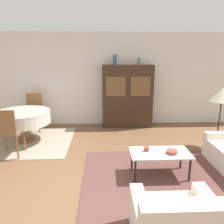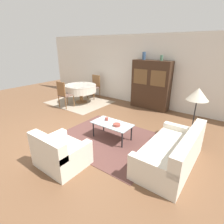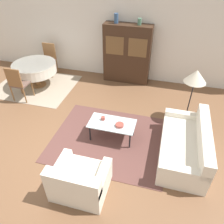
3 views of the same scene
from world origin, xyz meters
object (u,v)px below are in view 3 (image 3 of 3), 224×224
Objects in this scene: cup at (103,118)px; coffee_table at (112,125)px; dining_chair_far at (49,57)px; vase_tall at (116,18)px; floor_lamp at (196,77)px; bowl at (120,125)px; vase_short at (140,22)px; dining_table at (35,68)px; armchair at (80,181)px; display_cabinet at (127,54)px; couch at (186,146)px; dining_chair_near at (18,82)px.

coffee_table is at bearing -16.03° from cup.
cup is (2.70, -2.52, -0.11)m from dining_chair_far.
vase_tall is (-0.41, 2.73, 1.46)m from cup.
bowl is (-1.47, -1.27, -0.71)m from floor_lamp.
cup is 3.09m from vase_short.
dining_table is at bearing 173.87° from floor_lamp.
armchair is 0.73× the size of dining_table.
cup is 0.43m from bowl.
cup is 0.34× the size of vase_tall.
dining_chair_far is (-2.65, -0.21, -0.32)m from display_cabinet.
armchair is 0.91× the size of coffee_table.
dining_table is at bearing 90.00° from dining_chair_far.
vase_short reaches higher than armchair.
vase_tall is at bearing 179.85° from display_cabinet.
couch reaches higher than cup.
armchair is at bearing 123.88° from dining_chair_far.
dining_chair_far is at bearing -174.70° from vase_tall.
bowl is (3.11, -0.89, -0.12)m from dining_chair_near.
cup is (2.70, -1.64, -0.13)m from dining_table.
vase_short is (2.96, 0.21, 1.31)m from dining_chair_far.
vase_short is at bearing 20.16° from dining_table.
dining_chair_far is 3.69m from cup.
vase_short is (-1.62, 1.58, 0.71)m from floor_lamp.
dining_chair_near is (-2.92, 0.83, 0.19)m from coffee_table.
floor_lamp is 2.89m from vase_tall.
dining_chair_far is at bearing 90.00° from dining_chair_near.
bowl is 3.31m from vase_tall.
couch is at bearing -22.02° from dining_table.
coffee_table is at bearing 85.44° from couch.
armchair is 10.32× the size of cup.
armchair is at bearing -49.47° from dining_table.
vase_short reaches higher than floor_lamp.
display_cabinet is at bearing -0.15° from vase_tall.
couch is 3.69m from vase_short.
armchair is (-1.80, -1.37, 0.00)m from couch.
couch is 1.77× the size of dining_chair_near.
dining_chair_far reaches higher than cup.
floor_lamp reaches higher than armchair.
dining_table is 0.88m from dining_chair_far.
dining_chair_far is 4.08m from bowl.
dining_chair_far is 5.63× the size of bowl.
display_cabinet is at bearing 91.25° from armchair.
dining_chair_near is 5.63× the size of bowl.
couch is at bearing -6.02° from cup.
floor_lamp is at bearing 4.79° from dining_chair_near.
display_cabinet is 19.61× the size of cup.
dining_chair_near is 3.24m from bowl.
vase_short reaches higher than dining_table.
armchair is at bearing -88.36° from cup.
dining_chair_near is at bearing 164.11° from coffee_table.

